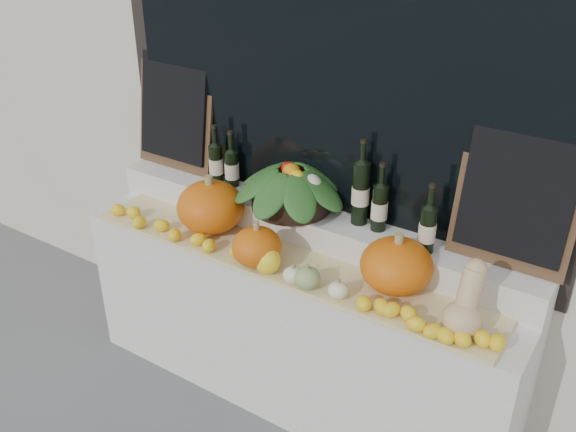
{
  "coord_description": "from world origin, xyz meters",
  "views": [
    {
      "loc": [
        1.4,
        -0.71,
        2.53
      ],
      "look_at": [
        0.0,
        1.45,
        1.12
      ],
      "focal_mm": 40.0,
      "sensor_mm": 36.0,
      "label": 1
    }
  ],
  "objects_px": {
    "produce_bowl": "(291,186)",
    "pumpkin_left": "(211,207)",
    "pumpkin_right": "(396,266)",
    "butternut_squash": "(466,305)",
    "wine_bottle_tall": "(361,193)"
  },
  "relations": [
    {
      "from": "pumpkin_left",
      "to": "wine_bottle_tall",
      "type": "height_order",
      "value": "wine_bottle_tall"
    },
    {
      "from": "butternut_squash",
      "to": "produce_bowl",
      "type": "bearing_deg",
      "value": 163.57
    },
    {
      "from": "butternut_squash",
      "to": "wine_bottle_tall",
      "type": "distance_m",
      "value": 0.75
    },
    {
      "from": "pumpkin_left",
      "to": "wine_bottle_tall",
      "type": "bearing_deg",
      "value": 20.06
    },
    {
      "from": "produce_bowl",
      "to": "pumpkin_left",
      "type": "bearing_deg",
      "value": -148.52
    },
    {
      "from": "pumpkin_left",
      "to": "pumpkin_right",
      "type": "height_order",
      "value": "pumpkin_left"
    },
    {
      "from": "produce_bowl",
      "to": "wine_bottle_tall",
      "type": "distance_m",
      "value": 0.36
    },
    {
      "from": "produce_bowl",
      "to": "wine_bottle_tall",
      "type": "height_order",
      "value": "wine_bottle_tall"
    },
    {
      "from": "pumpkin_left",
      "to": "butternut_squash",
      "type": "bearing_deg",
      "value": -3.57
    },
    {
      "from": "pumpkin_right",
      "to": "produce_bowl",
      "type": "height_order",
      "value": "produce_bowl"
    },
    {
      "from": "pumpkin_right",
      "to": "wine_bottle_tall",
      "type": "bearing_deg",
      "value": 143.11
    },
    {
      "from": "wine_bottle_tall",
      "to": "pumpkin_left",
      "type": "bearing_deg",
      "value": -159.94
    },
    {
      "from": "butternut_squash",
      "to": "produce_bowl",
      "type": "height_order",
      "value": "produce_bowl"
    },
    {
      "from": "pumpkin_right",
      "to": "wine_bottle_tall",
      "type": "xyz_separation_m",
      "value": [
        -0.3,
        0.22,
        0.17
      ]
    },
    {
      "from": "pumpkin_left",
      "to": "pumpkin_right",
      "type": "xyz_separation_m",
      "value": [
        1.0,
        0.03,
        -0.01
      ]
    }
  ]
}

